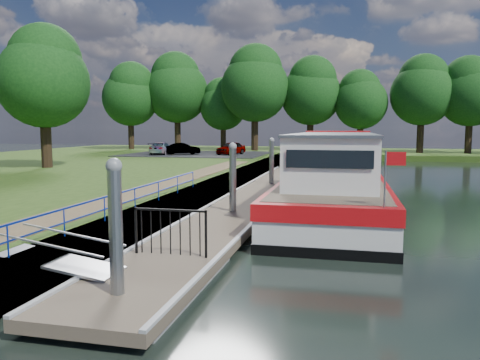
% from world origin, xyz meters
% --- Properties ---
extents(ground, '(160.00, 160.00, 0.00)m').
position_xyz_m(ground, '(0.00, 0.00, 0.00)').
color(ground, black).
rests_on(ground, ground).
extents(bank_edge, '(1.10, 90.00, 0.78)m').
position_xyz_m(bank_edge, '(-2.55, 15.00, 0.39)').
color(bank_edge, '#473D2D').
rests_on(bank_edge, ground).
extents(far_bank, '(60.00, 18.00, 0.60)m').
position_xyz_m(far_bank, '(12.00, 52.00, 0.30)').
color(far_bank, '#284413').
rests_on(far_bank, ground).
extents(footpath, '(1.60, 40.00, 0.05)m').
position_xyz_m(footpath, '(-4.40, 8.00, 0.80)').
color(footpath, brown).
rests_on(footpath, riverbank).
extents(carpark, '(14.00, 12.00, 0.06)m').
position_xyz_m(carpark, '(-11.00, 38.00, 0.81)').
color(carpark, black).
rests_on(carpark, riverbank).
extents(blue_fence, '(0.04, 18.04, 0.72)m').
position_xyz_m(blue_fence, '(-2.75, 3.00, 1.31)').
color(blue_fence, '#0C2DBF').
rests_on(blue_fence, riverbank).
extents(pontoon, '(2.50, 30.00, 0.56)m').
position_xyz_m(pontoon, '(0.00, 13.00, 0.18)').
color(pontoon, brown).
rests_on(pontoon, ground).
extents(mooring_piles, '(0.30, 27.30, 3.55)m').
position_xyz_m(mooring_piles, '(0.00, 13.00, 1.28)').
color(mooring_piles, gray).
rests_on(mooring_piles, ground).
extents(gangway, '(2.58, 1.00, 0.92)m').
position_xyz_m(gangway, '(-1.85, 0.50, 0.63)').
color(gangway, '#A5A8AD').
rests_on(gangway, ground).
extents(gate_panel, '(1.85, 0.05, 1.15)m').
position_xyz_m(gate_panel, '(-0.00, 2.20, 1.15)').
color(gate_panel, black).
rests_on(gate_panel, ground).
extents(barge, '(4.36, 21.15, 4.78)m').
position_xyz_m(barge, '(3.60, 14.50, 1.09)').
color(barge, black).
rests_on(barge, ground).
extents(horizon_trees, '(54.38, 10.03, 12.87)m').
position_xyz_m(horizon_trees, '(-1.61, 48.68, 7.95)').
color(horizon_trees, '#332316').
rests_on(horizon_trees, ground).
extents(bank_tree_a, '(6.12, 6.12, 9.72)m').
position_xyz_m(bank_tree_a, '(-15.99, 20.08, 7.02)').
color(bank_tree_a, '#332316').
rests_on(bank_tree_a, riverbank).
extents(car_a, '(2.63, 4.01, 1.27)m').
position_xyz_m(car_a, '(-7.28, 37.17, 1.47)').
color(car_a, '#999999').
rests_on(car_a, carpark).
extents(car_b, '(3.69, 2.07, 1.15)m').
position_xyz_m(car_b, '(-11.96, 36.01, 1.41)').
color(car_b, '#999999').
rests_on(car_b, carpark).
extents(car_c, '(2.01, 4.28, 1.21)m').
position_xyz_m(car_c, '(-14.19, 35.99, 1.44)').
color(car_c, '#999999').
rests_on(car_c, carpark).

